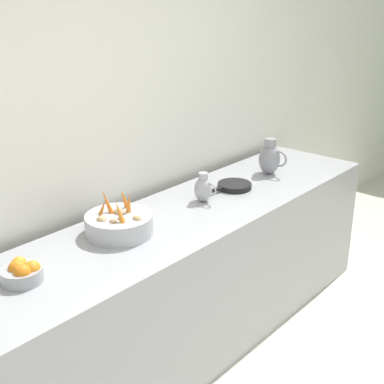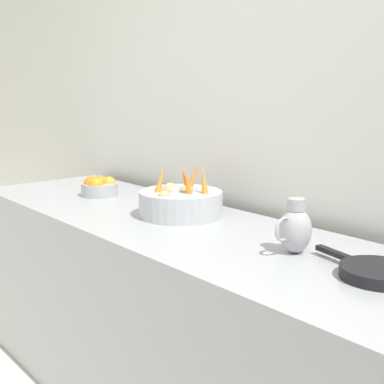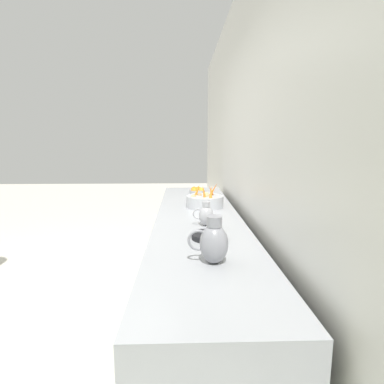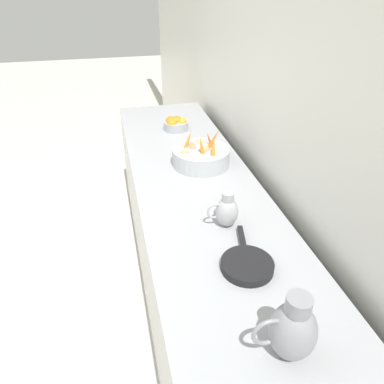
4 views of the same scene
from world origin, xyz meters
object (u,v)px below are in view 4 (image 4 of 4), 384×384
Objects in this scene: metal_pitcher_tall at (292,330)px; skillet_on_counter at (247,265)px; vegetable_colander at (201,156)px; metal_pitcher_short at (227,211)px; orange_bowl at (176,124)px.

skillet_on_counter is (-0.01, -0.40, -0.10)m from metal_pitcher_tall.
metal_pitcher_tall reaches higher than vegetable_colander.
vegetable_colander is 0.65m from metal_pitcher_short.
skillet_on_counter is at bearing 87.32° from vegetable_colander.
metal_pitcher_tall reaches higher than skillet_on_counter.
metal_pitcher_short is (-0.01, 1.25, 0.04)m from orange_bowl.
vegetable_colander is 0.99× the size of skillet_on_counter.
metal_pitcher_tall reaches higher than orange_bowl.
metal_pitcher_tall is (0.05, 1.35, 0.05)m from vegetable_colander.
skillet_on_counter is at bearing 88.99° from metal_pitcher_short.
vegetable_colander is 1.95× the size of metal_pitcher_short.
metal_pitcher_tall is at bearing 88.83° from metal_pitcher_short.
orange_bowl is 1.96m from metal_pitcher_tall.
vegetable_colander is 0.95m from skillet_on_counter.
metal_pitcher_short is at bearing 86.54° from vegetable_colander.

